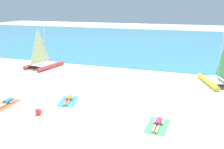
{
  "coord_description": "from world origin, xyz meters",
  "views": [
    {
      "loc": [
        5.42,
        -11.07,
        6.27
      ],
      "look_at": [
        0.0,
        5.22,
        1.2
      ],
      "focal_mm": 38.11,
      "sensor_mm": 36.0,
      "label": 1
    }
  ],
  "objects_px": {
    "sailboat_yellow": "(221,76)",
    "sunbather_right": "(158,123)",
    "sunbather_left": "(6,102)",
    "sunbather_middle": "(68,99)",
    "towel_middle": "(68,101)",
    "towel_left": "(6,104)",
    "beach_ball": "(38,111)",
    "sailboat_red": "(43,61)",
    "towel_right": "(157,126)"
  },
  "relations": [
    {
      "from": "towel_middle",
      "to": "sunbather_middle",
      "type": "bearing_deg",
      "value": 105.18
    },
    {
      "from": "sailboat_yellow",
      "to": "sunbather_right",
      "type": "height_order",
      "value": "sailboat_yellow"
    },
    {
      "from": "sunbather_left",
      "to": "sunbather_middle",
      "type": "bearing_deg",
      "value": 23.49
    },
    {
      "from": "towel_middle",
      "to": "towel_right",
      "type": "distance_m",
      "value": 6.37
    },
    {
      "from": "sailboat_red",
      "to": "beach_ball",
      "type": "height_order",
      "value": "sailboat_red"
    },
    {
      "from": "beach_ball",
      "to": "sunbather_right",
      "type": "bearing_deg",
      "value": 7.27
    },
    {
      "from": "sunbather_middle",
      "to": "sunbather_right",
      "type": "distance_m",
      "value": 6.39
    },
    {
      "from": "towel_left",
      "to": "towel_right",
      "type": "xyz_separation_m",
      "value": [
        9.82,
        0.2,
        0.0
      ]
    },
    {
      "from": "sailboat_yellow",
      "to": "sailboat_red",
      "type": "bearing_deg",
      "value": 159.7
    },
    {
      "from": "sailboat_yellow",
      "to": "towel_right",
      "type": "xyz_separation_m",
      "value": [
        -3.84,
        -8.56,
        -0.7
      ]
    },
    {
      "from": "sunbather_middle",
      "to": "beach_ball",
      "type": "xyz_separation_m",
      "value": [
        -0.68,
        -2.38,
        0.06
      ]
    },
    {
      "from": "sailboat_red",
      "to": "sunbather_left",
      "type": "xyz_separation_m",
      "value": [
        3.12,
        -8.84,
        -0.57
      ]
    },
    {
      "from": "sailboat_yellow",
      "to": "sailboat_red",
      "type": "height_order",
      "value": "sailboat_yellow"
    },
    {
      "from": "towel_middle",
      "to": "beach_ball",
      "type": "bearing_deg",
      "value": -106.73
    },
    {
      "from": "sunbather_left",
      "to": "towel_middle",
      "type": "height_order",
      "value": "sunbather_left"
    },
    {
      "from": "sailboat_yellow",
      "to": "towel_middle",
      "type": "bearing_deg",
      "value": -164.66
    },
    {
      "from": "sailboat_red",
      "to": "sunbather_left",
      "type": "bearing_deg",
      "value": -60.39
    },
    {
      "from": "sailboat_yellow",
      "to": "beach_ball",
      "type": "relative_size",
      "value": 12.07
    },
    {
      "from": "towel_left",
      "to": "sunbather_left",
      "type": "relative_size",
      "value": 1.22
    },
    {
      "from": "sailboat_red",
      "to": "towel_left",
      "type": "distance_m",
      "value": 9.47
    },
    {
      "from": "sailboat_yellow",
      "to": "sunbather_left",
      "type": "xyz_separation_m",
      "value": [
        -13.67,
        -8.7,
        -0.57
      ]
    },
    {
      "from": "beach_ball",
      "to": "towel_right",
      "type": "bearing_deg",
      "value": 6.73
    },
    {
      "from": "towel_left",
      "to": "towel_middle",
      "type": "bearing_deg",
      "value": 25.15
    },
    {
      "from": "towel_left",
      "to": "towel_middle",
      "type": "relative_size",
      "value": 1.0
    },
    {
      "from": "beach_ball",
      "to": "towel_left",
      "type": "bearing_deg",
      "value": 168.3
    },
    {
      "from": "sailboat_yellow",
      "to": "beach_ball",
      "type": "bearing_deg",
      "value": -158.65
    },
    {
      "from": "towel_left",
      "to": "towel_right",
      "type": "bearing_deg",
      "value": 1.19
    },
    {
      "from": "sunbather_right",
      "to": "sailboat_yellow",
      "type": "bearing_deg",
      "value": 69.52
    },
    {
      "from": "sunbather_middle",
      "to": "towel_right",
      "type": "height_order",
      "value": "sunbather_middle"
    },
    {
      "from": "sailboat_red",
      "to": "sunbather_right",
      "type": "bearing_deg",
      "value": -23.53
    },
    {
      "from": "sunbather_middle",
      "to": "beach_ball",
      "type": "relative_size",
      "value": 3.97
    },
    {
      "from": "towel_middle",
      "to": "beach_ball",
      "type": "xyz_separation_m",
      "value": [
        -0.7,
        -2.31,
        0.19
      ]
    },
    {
      "from": "towel_left",
      "to": "towel_middle",
      "type": "xyz_separation_m",
      "value": [
        3.63,
        1.71,
        0.0
      ]
    },
    {
      "from": "sailboat_red",
      "to": "towel_left",
      "type": "relative_size",
      "value": 2.47
    },
    {
      "from": "sunbather_left",
      "to": "sunbather_right",
      "type": "relative_size",
      "value": 1.0
    },
    {
      "from": "sunbather_middle",
      "to": "sunbather_right",
      "type": "relative_size",
      "value": 0.99
    },
    {
      "from": "sunbather_right",
      "to": "beach_ball",
      "type": "height_order",
      "value": "beach_ball"
    },
    {
      "from": "towel_middle",
      "to": "beach_ball",
      "type": "relative_size",
      "value": 4.87
    },
    {
      "from": "towel_left",
      "to": "towel_right",
      "type": "distance_m",
      "value": 9.83
    },
    {
      "from": "towel_middle",
      "to": "towel_left",
      "type": "bearing_deg",
      "value": -154.85
    },
    {
      "from": "towel_right",
      "to": "beach_ball",
      "type": "relative_size",
      "value": 4.87
    },
    {
      "from": "beach_ball",
      "to": "sailboat_yellow",
      "type": "bearing_deg",
      "value": 41.15
    },
    {
      "from": "sunbather_right",
      "to": "sunbather_middle",
      "type": "bearing_deg",
      "value": 170.25
    },
    {
      "from": "sunbather_left",
      "to": "towel_middle",
      "type": "xyz_separation_m",
      "value": [
        3.63,
        1.64,
        -0.13
      ]
    },
    {
      "from": "towel_middle",
      "to": "sunbather_middle",
      "type": "relative_size",
      "value": 1.23
    },
    {
      "from": "towel_left",
      "to": "sailboat_yellow",
      "type": "bearing_deg",
      "value": 32.69
    },
    {
      "from": "sailboat_red",
      "to": "towel_middle",
      "type": "xyz_separation_m",
      "value": [
        6.75,
        -7.21,
        -0.69
      ]
    },
    {
      "from": "sailboat_red",
      "to": "sunbather_middle",
      "type": "relative_size",
      "value": 3.02
    },
    {
      "from": "sunbather_middle",
      "to": "beach_ball",
      "type": "distance_m",
      "value": 2.47
    },
    {
      "from": "towel_left",
      "to": "beach_ball",
      "type": "relative_size",
      "value": 4.87
    }
  ]
}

